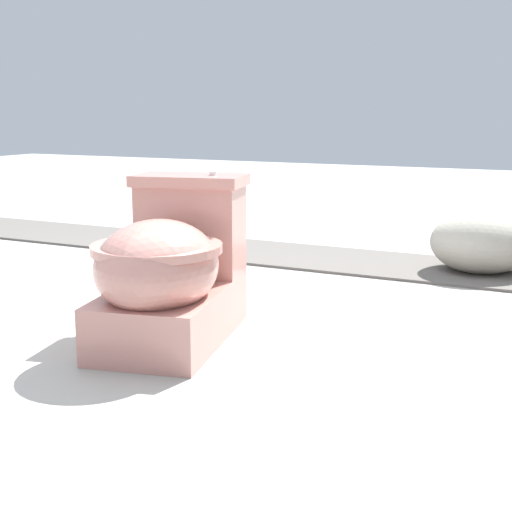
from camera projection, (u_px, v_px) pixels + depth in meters
ground_plane at (133, 319)px, 2.49m from camera, size 14.00×14.00×0.00m
gravel_strip at (375, 263)px, 3.36m from camera, size 0.56×8.00×0.01m
toilet at (169, 273)px, 2.21m from camera, size 0.69×0.50×0.52m
boulder_far at (482, 242)px, 3.16m from camera, size 0.56×0.59×0.28m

